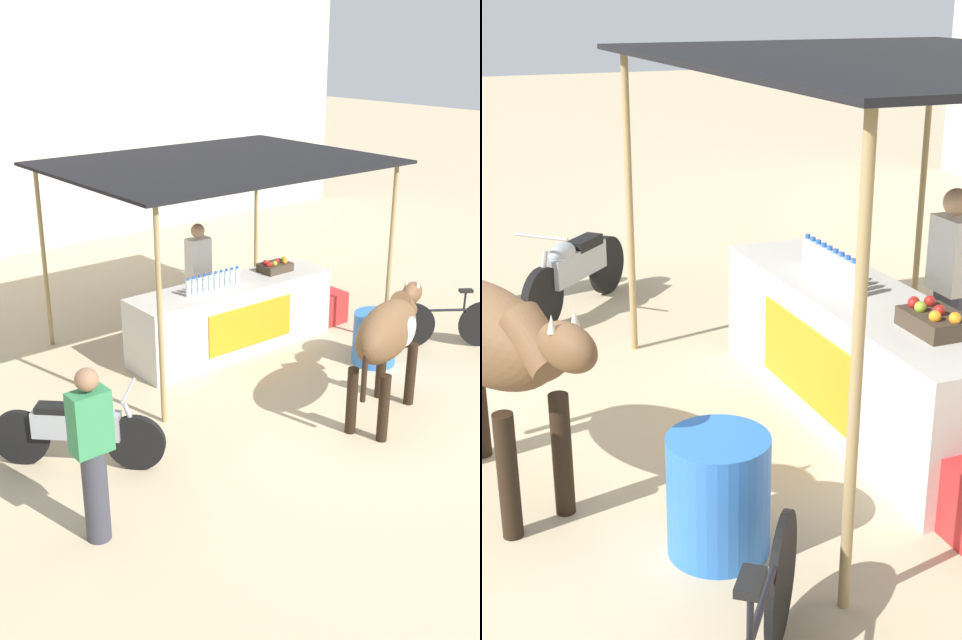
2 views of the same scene
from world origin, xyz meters
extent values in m
plane|color=tan|center=(0.00, 0.00, 0.00)|extent=(60.00, 60.00, 0.00)
cube|color=beige|center=(0.00, 2.20, 0.48)|extent=(3.00, 0.80, 0.96)
cube|color=orange|center=(0.00, 1.79, 0.48)|extent=(1.40, 0.02, 0.58)
cube|color=black|center=(0.00, 2.50, 2.55)|extent=(4.20, 3.20, 0.04)
cylinder|color=#997F51|center=(-1.89, 1.06, 1.28)|extent=(0.06, 0.06, 2.55)
cylinder|color=#997F51|center=(1.89, 1.06, 1.28)|extent=(0.06, 0.06, 2.55)
cylinder|color=#997F51|center=(-1.89, 3.94, 1.28)|extent=(0.06, 0.06, 2.55)
cylinder|color=silver|center=(-0.76, 2.15, 1.07)|extent=(0.07, 0.07, 0.22)
cylinder|color=blue|center=(-0.76, 2.15, 1.19)|extent=(0.04, 0.04, 0.03)
cylinder|color=silver|center=(-0.67, 2.15, 1.07)|extent=(0.07, 0.07, 0.22)
cylinder|color=blue|center=(-0.67, 2.15, 1.19)|extent=(0.04, 0.04, 0.03)
cylinder|color=silver|center=(-0.57, 2.15, 1.07)|extent=(0.07, 0.07, 0.22)
cylinder|color=blue|center=(-0.57, 2.15, 1.19)|extent=(0.04, 0.04, 0.03)
cylinder|color=silver|center=(-0.48, 2.15, 1.07)|extent=(0.07, 0.07, 0.22)
cylinder|color=blue|center=(-0.48, 2.15, 1.19)|extent=(0.04, 0.04, 0.03)
cylinder|color=silver|center=(-0.39, 2.15, 1.07)|extent=(0.07, 0.07, 0.22)
cylinder|color=blue|center=(-0.39, 2.15, 1.19)|extent=(0.04, 0.04, 0.03)
cylinder|color=silver|center=(-0.30, 2.15, 1.07)|extent=(0.07, 0.07, 0.22)
cylinder|color=blue|center=(-0.30, 2.15, 1.19)|extent=(0.04, 0.04, 0.03)
cylinder|color=silver|center=(-0.21, 2.15, 1.07)|extent=(0.07, 0.07, 0.22)
cylinder|color=blue|center=(-0.21, 2.15, 1.19)|extent=(0.04, 0.04, 0.03)
cylinder|color=silver|center=(-0.12, 2.15, 1.07)|extent=(0.07, 0.07, 0.22)
cylinder|color=blue|center=(-0.12, 2.15, 1.19)|extent=(0.04, 0.04, 0.03)
cylinder|color=silver|center=(-0.03, 2.15, 1.07)|extent=(0.07, 0.07, 0.22)
cylinder|color=blue|center=(-0.03, 2.15, 1.19)|extent=(0.04, 0.04, 0.03)
cylinder|color=silver|center=(0.06, 2.15, 1.07)|extent=(0.07, 0.07, 0.22)
cylinder|color=blue|center=(0.06, 2.15, 1.19)|extent=(0.04, 0.04, 0.03)
cube|color=#3F3326|center=(0.82, 2.25, 1.02)|extent=(0.44, 0.32, 0.12)
sphere|color=#8CB22D|center=(0.75, 2.18, 1.11)|extent=(0.08, 0.08, 0.08)
sphere|color=#B21E19|center=(0.85, 2.25, 1.11)|extent=(0.08, 0.08, 0.08)
sphere|color=orange|center=(1.00, 2.26, 1.11)|extent=(0.08, 0.08, 0.08)
sphere|color=#B21E19|center=(0.67, 2.18, 1.11)|extent=(0.08, 0.08, 0.08)
sphere|color=#B21E19|center=(0.66, 2.19, 1.11)|extent=(0.08, 0.08, 0.08)
sphere|color=orange|center=(0.93, 2.16, 1.11)|extent=(0.08, 0.08, 0.08)
sphere|color=#B21E19|center=(0.68, 2.29, 1.11)|extent=(0.08, 0.08, 0.08)
cylinder|color=#383842|center=(-0.01, 2.95, 0.44)|extent=(0.22, 0.22, 0.88)
cube|color=silver|center=(-0.01, 2.95, 1.16)|extent=(0.34, 0.20, 0.56)
sphere|color=tan|center=(-0.01, 2.95, 1.55)|extent=(0.20, 0.20, 0.20)
cylinder|color=blue|center=(1.19, 0.65, 0.35)|extent=(0.58, 0.58, 0.70)
cylinder|color=black|center=(0.49, -0.07, 0.39)|extent=(0.12, 0.12, 0.78)
cylinder|color=black|center=(0.63, -0.41, 0.39)|extent=(0.12, 0.12, 0.78)
cylinder|color=brown|center=(0.66, -0.20, 1.19)|extent=(0.51, 0.39, 0.41)
ellipsoid|color=brown|center=(0.94, -0.09, 1.25)|extent=(0.49, 0.37, 0.26)
cone|color=beige|center=(0.89, -0.03, 1.39)|extent=(0.05, 0.05, 0.10)
cone|color=beige|center=(0.95, -0.16, 1.39)|extent=(0.05, 0.05, 0.10)
cylinder|color=black|center=(-2.64, 0.41, 0.30)|extent=(0.49, 0.47, 0.60)
cylinder|color=black|center=(-3.51, 1.24, 0.30)|extent=(0.49, 0.47, 0.60)
cube|color=#999EA5|center=(-3.08, 0.83, 0.48)|extent=(0.77, 0.75, 0.28)
ellipsoid|color=#999EA5|center=(-2.92, 0.68, 0.64)|extent=(0.40, 0.39, 0.20)
cube|color=black|center=(-3.21, 0.95, 0.64)|extent=(0.44, 0.43, 0.10)
cylinder|color=#99999E|center=(-2.68, 0.45, 0.88)|extent=(0.40, 0.42, 0.03)
cylinder|color=#99999E|center=(-2.66, 0.43, 0.50)|extent=(0.18, 0.18, 0.49)
cylinder|color=black|center=(1.97, 0.66, 0.33)|extent=(0.56, 0.42, 0.66)
cylinder|color=black|center=(2.38, 0.37, 0.55)|extent=(0.71, 0.52, 0.04)
cylinder|color=black|center=(2.56, 0.24, 0.67)|extent=(0.03, 0.03, 0.28)
cube|color=black|center=(2.56, 0.24, 0.83)|extent=(0.20, 0.19, 0.04)
camera|label=1|loc=(-5.95, -5.36, 4.22)|focal=42.00mm
camera|label=2|loc=(5.17, -0.91, 2.95)|focal=50.00mm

